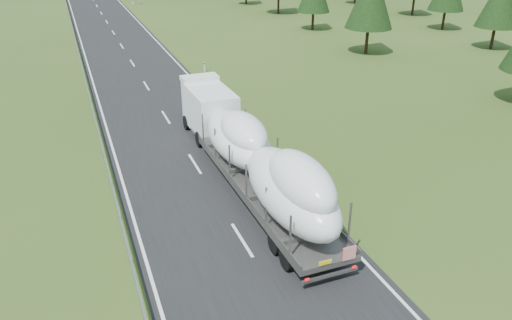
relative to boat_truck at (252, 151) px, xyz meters
name	(u,v)px	position (x,y,z in m)	size (l,w,h in m)	color
ground	(242,240)	(-2.25, -4.63, -2.42)	(400.00, 400.00, 0.00)	#2F4617
boat_truck	(252,151)	(0.00, 0.00, 0.00)	(3.19, 20.62, 4.62)	white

